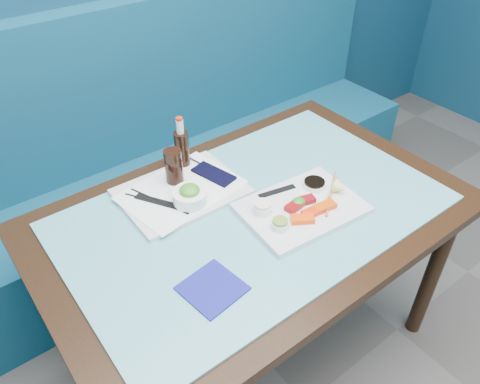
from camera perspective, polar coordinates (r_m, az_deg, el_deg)
booth_bench at (r=2.34m, az=-11.41°, el=1.45°), size 3.00×0.56×1.17m
dining_table at (r=1.60m, az=1.70°, el=-4.66°), size 1.40×0.90×0.75m
glass_top at (r=1.54m, az=1.76°, el=-2.29°), size 1.22×0.76×0.01m
sashimi_plate at (r=1.54m, az=7.50°, el=-1.97°), size 0.41×0.30×0.02m
salmon_left at (r=1.47m, az=7.61°, el=-3.29°), size 0.08×0.07×0.02m
salmon_mid at (r=1.50m, az=8.86°, el=-2.41°), size 0.07×0.04×0.02m
salmon_right at (r=1.53m, az=10.33°, el=-1.75°), size 0.08×0.05×0.02m
tuna_left at (r=1.51m, az=6.60°, el=-1.77°), size 0.06×0.04×0.02m
tuna_right at (r=1.54m, az=8.10°, el=-0.97°), size 0.06×0.05×0.02m
seaweed_garnish at (r=1.53m, az=7.17°, el=-1.21°), size 0.05×0.05×0.02m
ramekin_wasabi at (r=1.44m, az=4.90°, el=-4.03°), size 0.06×0.06×0.02m
wasabi_fill at (r=1.43m, az=4.93°, el=-3.56°), size 0.06×0.06×0.01m
ramekin_ginger at (r=1.49m, az=2.77°, el=-2.06°), size 0.07×0.07×0.03m
ginger_fill at (r=1.48m, az=2.79°, el=-1.52°), size 0.06×0.06×0.01m
soy_dish at (r=1.61m, az=9.04°, el=0.91°), size 0.10×0.10×0.02m
soy_fill at (r=1.61m, az=9.08°, el=1.22°), size 0.07×0.07×0.01m
lemon_wedge at (r=1.59m, az=12.13°, el=0.50°), size 0.05×0.05×0.05m
chopstick_sleeve at (r=1.58m, az=4.53°, el=0.10°), size 0.14×0.05×0.00m
wooden_chopstick_a at (r=1.59m, az=10.79°, el=-0.28°), size 0.19×0.10×0.01m
wooden_chopstick_b at (r=1.59m, az=11.04°, el=-0.13°), size 0.20×0.15×0.01m
serving_tray at (r=1.61m, az=-7.17°, el=0.03°), size 0.41×0.31×0.02m
paper_placemat at (r=1.60m, az=-7.19°, el=0.27°), size 0.42×0.33×0.00m
seaweed_bowl at (r=1.53m, az=-6.10°, el=-0.61°), size 0.14×0.14×0.05m
seaweed_salad at (r=1.52m, az=-6.17°, el=0.20°), size 0.07×0.07×0.03m
cola_glass at (r=1.61m, az=-8.09°, el=3.10°), size 0.07×0.07×0.13m
navy_pouch at (r=1.65m, az=-3.24°, el=2.18°), size 0.10×0.17×0.01m
fork at (r=1.73m, az=-5.40°, el=3.71°), size 0.03×0.08×0.01m
black_chopstick_a at (r=1.56m, az=-10.09°, el=-1.22°), size 0.13×0.21×0.01m
black_chopstick_b at (r=1.56m, az=-9.83°, el=-1.11°), size 0.09×0.23×0.01m
tray_sleeve at (r=1.56m, az=-9.96°, el=-1.19°), size 0.11×0.16×0.00m
cola_bottle_body at (r=1.69m, az=-7.07°, el=5.03°), size 0.07×0.07×0.15m
cola_bottle_neck at (r=1.64m, az=-7.34°, el=7.91°), size 0.03×0.03×0.05m
cola_bottle_cap at (r=1.63m, az=-7.43°, el=8.82°), size 0.03×0.03×0.01m
blue_napkin at (r=1.30m, az=-3.40°, el=-11.63°), size 0.17×0.17×0.01m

